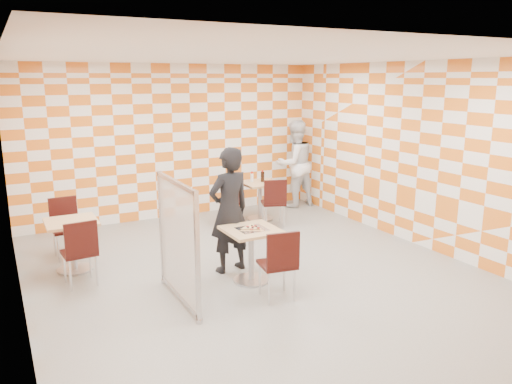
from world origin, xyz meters
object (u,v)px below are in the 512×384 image
main_table (251,246)px  chair_empty_near (80,248)px  chair_main_front (280,260)px  sport_bottle (252,177)px  chair_second_side (235,196)px  man_dark (229,210)px  chair_empty_far (65,222)px  second_table (260,194)px  chair_second_front (274,199)px  empty_table (72,237)px  partition (178,241)px  man_white (295,164)px  soda_bottle (263,177)px

main_table → chair_empty_near: bearing=156.9°
chair_main_front → sport_bottle: (1.43, 3.49, 0.29)m
chair_second_side → sport_bottle: size_ratio=4.62×
man_dark → sport_bottle: bearing=-134.5°
chair_empty_far → second_table: bearing=6.2°
chair_second_front → chair_empty_far: bearing=176.7°
chair_empty_near → empty_table: bearing=90.5°
partition → chair_empty_far: bearing=112.7°
chair_second_side → man_white: (1.73, 0.66, 0.39)m
chair_second_side → main_table: bearing=-111.1°
main_table → man_dark: (-0.09, 0.50, 0.39)m
chair_main_front → man_dark: man_dark is taller
chair_second_front → chair_second_side: (-0.54, 0.54, 0.00)m
chair_second_side → chair_empty_far: size_ratio=1.00×
second_table → soda_bottle: (0.06, 0.02, 0.34)m
chair_main_front → partition: size_ratio=0.60×
chair_second_front → soda_bottle: bearing=81.5°
empty_table → soda_bottle: 3.89m
sport_bottle → partition: bearing=-131.0°
empty_table → chair_main_front: 3.10m
chair_empty_far → partition: partition is taller
chair_second_side → chair_empty_near: bearing=-151.2°
chair_second_front → sport_bottle: size_ratio=4.62×
man_dark → soda_bottle: size_ratio=7.83×
second_table → man_white: size_ratio=0.40×
chair_empty_far → main_table: bearing=-47.2°
sport_bottle → chair_main_front: bearing=-112.2°
partition → sport_bottle: size_ratio=7.75×
empty_table → main_table: bearing=-36.7°
chair_second_front → man_dark: size_ratio=0.51×
chair_second_side → partition: 3.44m
chair_second_front → chair_empty_far: (-3.62, 0.21, 0.00)m
main_table → chair_empty_far: chair_empty_far is taller
chair_second_side → chair_second_front: bearing=-44.9°
main_table → empty_table: 2.60m
chair_second_front → chair_empty_far: same height
main_table → soda_bottle: 3.14m
chair_main_front → chair_empty_near: size_ratio=1.00×
second_table → chair_second_side: (-0.57, -0.07, 0.04)m
chair_second_side → soda_bottle: soda_bottle is taller
empty_table → soda_bottle: size_ratio=3.26×
man_dark → chair_second_front: bearing=-146.9°
chair_second_front → second_table: bearing=87.3°
main_table → chair_empty_far: size_ratio=0.81×
empty_table → partition: partition is taller
chair_empty_near → man_dark: bearing=-11.0°
man_white → soda_bottle: size_ratio=8.08×
man_white → sport_bottle: (-1.28, -0.47, -0.09)m
chair_second_front → sport_bottle: bearing=96.8°
chair_main_front → chair_second_side: (0.97, 3.30, 0.00)m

